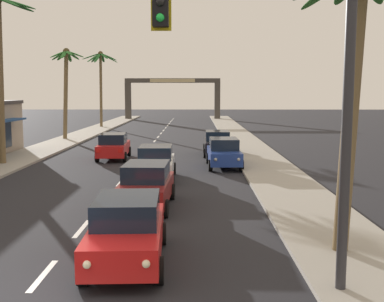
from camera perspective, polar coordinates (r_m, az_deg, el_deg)
name	(u,v)px	position (r m, az deg, el deg)	size (l,w,h in m)	color
sidewalk_right	(262,161)	(29.85, 8.42, -1.21)	(3.20, 110.00, 0.14)	#9E998E
sidewalk_left	(13,161)	(31.70, -20.76, -1.11)	(3.20, 110.00, 0.14)	#9E998E
lane_markings	(144,162)	(29.83, -5.79, -1.31)	(4.28, 88.05, 0.01)	silver
traffic_signal_mast	(170,41)	(9.87, -2.68, 13.09)	(11.66, 0.41, 7.40)	#2D2D33
sedan_lead_at_stop_bar	(127,230)	(12.38, -7.84, -9.37)	(2.09, 4.51, 1.68)	red
sedan_third_in_queue	(146,185)	(18.02, -5.55, -4.12)	(2.07, 4.50, 1.68)	maroon
sedan_fifth_in_queue	(156,162)	(23.76, -4.40, -1.38)	(2.00, 4.47, 1.68)	silver
sedan_oncoming_far	(114,146)	(31.26, -9.43, 0.59)	(2.10, 4.51, 1.68)	red
sedan_parked_nearest_kerb	(217,143)	(32.82, 3.08, 0.99)	(1.98, 4.46, 1.68)	black
sedan_parked_mid_kerb	(224,153)	(27.61, 3.86, -0.18)	(2.02, 4.48, 1.68)	navy
palm_left_third	(66,76)	(44.55, -14.96, 8.72)	(3.03, 2.90, 8.27)	brown
palm_left_farthest	(101,72)	(59.20, -10.96, 9.39)	(4.28, 4.14, 9.28)	brown
palm_right_nearest	(355,54)	(13.05, 19.04, 10.95)	(3.43, 3.55, 7.76)	brown
town_gateway_arch	(173,93)	(76.04, -2.35, 7.05)	(15.18, 0.90, 6.53)	#423D38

